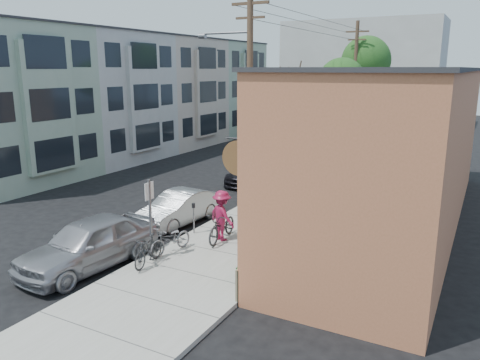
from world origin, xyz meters
The scene contains 26 objects.
ground centered at (0.00, 0.00, 0.00)m, with size 120.00×120.00×0.00m, color black.
sidewalk centered at (4.25, 11.00, 0.07)m, with size 4.50×58.00×0.15m, color #A4A398.
cafe_building centered at (8.99, 4.99, 3.30)m, with size 6.60×20.20×6.61m.
apartment_row centered at (-11.85, 14.00, 4.50)m, with size 6.30×32.00×9.00m.
end_cap_building centered at (-2.00, 42.00, 6.00)m, with size 18.00×8.00×12.00m, color #ACADA8.
sign_post centered at (2.35, -3.59, 1.83)m, with size 0.07×0.45×2.80m.
parking_meter_near centered at (2.25, -0.81, 0.98)m, with size 0.14×0.14×1.24m.
parking_meter_far centered at (2.25, 10.00, 0.98)m, with size 0.14×0.14×1.24m.
utility_pole_near centered at (2.39, 3.68, 5.41)m, with size 3.57×0.28×10.00m.
utility_pole_far centered at (2.45, 21.95, 5.34)m, with size 1.80×0.28×10.00m.
tree_bare centered at (2.80, 7.34, 2.70)m, with size 0.24×0.24×5.10m.
tree_leafy_mid centered at (2.80, 17.11, 5.65)m, with size 3.33×3.33×7.18m.
tree_leafy_far centered at (2.80, 23.84, 7.16)m, with size 3.98×3.98×9.03m.
patio_chair_a centered at (5.90, -2.98, 0.59)m, with size 0.50×0.50×0.88m, color #134519, non-canonical shape.
patio_chair_b centered at (6.06, -3.64, 0.59)m, with size 0.50×0.50×0.88m, color #134519, non-canonical shape.
patron_grey centered at (6.16, 1.89, 1.09)m, with size 0.69×0.45×1.89m, color gray.
patron_green centered at (5.81, -1.52, 0.93)m, with size 0.76×0.59×1.57m, color #2E712D.
cyclist centered at (3.63, -0.93, 1.13)m, with size 1.26×0.73×1.95m, color maroon.
cyclist_bike centered at (3.63, -0.93, 0.72)m, with size 0.75×2.15×1.13m, color black.
parked_bike_a centered at (2.64, -4.13, 0.65)m, with size 0.47×1.67×1.00m, color black.
parked_bike_b centered at (2.65, -2.87, 0.64)m, with size 0.65×1.86×0.98m, color slate.
car_0 centered at (0.80, -4.96, 0.86)m, with size 2.03×5.06×1.72m, color #95959C.
car_1 centered at (0.80, 0.22, 0.71)m, with size 1.50×4.31×1.42m, color #94989B.
car_2 centered at (0.25, 8.45, 0.69)m, with size 1.92×4.72×1.37m, color black.
car_3 centered at (0.80, 14.30, 0.83)m, with size 2.76×5.99×1.66m, color gray.
bus centered at (-2.61, 26.78, 1.60)m, with size 2.69×11.50×3.20m, color silver.
Camera 1 is at (12.24, -15.59, 6.58)m, focal length 35.00 mm.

